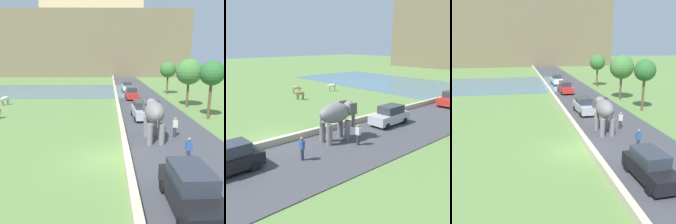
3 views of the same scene
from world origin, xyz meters
The scene contains 17 objects.
ground_plane centered at (0.00, 0.00, 0.00)m, with size 220.00×220.00×0.00m, color #608442.
road_surface centered at (5.00, 20.00, 0.03)m, with size 7.00×120.00×0.06m, color #424247.
barrier_wall centered at (1.20, 18.00, 0.28)m, with size 0.40×110.00×0.55m, color beige.
lake centered at (-14.00, 30.69, 0.04)m, with size 36.00×18.00×0.08m, color slate.
hill_distant centered at (-6.00, 76.26, 10.46)m, with size 64.00×28.00×20.92m, color #75664C.
fort_on_hill centered at (-6.58, 76.26, 23.96)m, with size 35.83×8.00×7.69m.
elephant centered at (3.43, 3.38, 2.04)m, with size 1.44×3.47×2.99m.
person_beside_elephant centered at (5.20, 3.86, 0.87)m, with size 0.36×0.22×1.63m.
person_trailing centered at (4.73, -0.68, 0.87)m, with size 0.36×0.22×1.63m.
car_silver centered at (3.42, 9.70, 0.90)m, with size 1.90×4.05×1.80m.
car_red centered at (3.42, 21.19, 0.90)m, with size 1.90×4.05×1.80m.
car_black centered at (3.42, -4.86, 0.90)m, with size 1.89×4.05×1.80m.
car_white centered at (3.42, 29.71, 0.90)m, with size 1.85×4.03×1.80m.
cow_white centered at (-13.56, 16.90, 0.84)m, with size 1.07×1.33×1.15m.
tree_near centered at (10.01, 26.26, 4.09)m, with size 2.63×2.63×5.44m.
tree_mid centered at (9.91, 15.45, 4.39)m, with size 3.16×3.16×6.00m.
tree_far centered at (10.21, 9.66, 4.55)m, with size 2.41×2.41×5.81m.
Camera 1 is at (0.18, -13.15, 6.03)m, focal length 37.20 mm.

